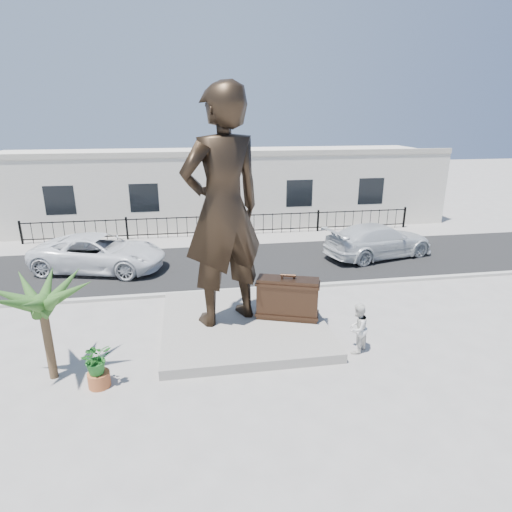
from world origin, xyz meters
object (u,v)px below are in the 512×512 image
Objects in this scene: statue at (223,210)px; suitcase at (288,298)px; car_white at (99,253)px; tourist at (357,328)px.

suitcase is at bearing 149.32° from statue.
suitcase reaches higher than car_white.
car_white is (-7.05, 6.57, -0.18)m from suitcase.
suitcase is (2.02, -0.26, -2.96)m from statue.
tourist is (3.66, -2.17, -3.19)m from statue.
suitcase is 9.64m from car_white.
statue is 5.32m from tourist.
statue is 8.66m from car_white.
tourist is 0.26× the size of car_white.
car_white is (-5.04, 6.31, -3.14)m from statue.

